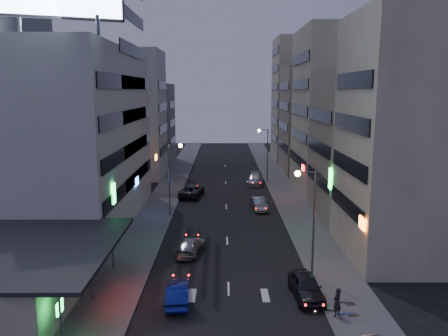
{
  "coord_description": "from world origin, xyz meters",
  "views": [
    {
      "loc": [
        -0.38,
        -24.83,
        13.84
      ],
      "look_at": [
        -0.29,
        18.41,
        6.11
      ],
      "focal_mm": 35.0,
      "sensor_mm": 36.0,
      "label": 1
    }
  ],
  "objects_px": {
    "parked_car_left": "(192,191)",
    "road_car_silver": "(190,246)",
    "person": "(337,302)",
    "scooter_silver_a": "(376,323)",
    "parked_car_right_mid": "(259,204)",
    "scooter_blue": "(356,304)",
    "parked_car_right_near": "(306,286)",
    "scooter_silver_b": "(337,301)",
    "parked_car_right_far": "(255,179)",
    "scooter_black_a": "(370,330)",
    "road_car_blue": "(178,293)",
    "scooter_black_b": "(354,295)"
  },
  "relations": [
    {
      "from": "parked_car_left",
      "to": "road_car_silver",
      "type": "bearing_deg",
      "value": 101.5
    },
    {
      "from": "person",
      "to": "scooter_silver_a",
      "type": "distance_m",
      "value": 2.61
    },
    {
      "from": "parked_car_right_mid",
      "to": "scooter_blue",
      "type": "xyz_separation_m",
      "value": [
        4.1,
        -24.2,
        -0.02
      ]
    },
    {
      "from": "parked_car_right_near",
      "to": "scooter_silver_b",
      "type": "relative_size",
      "value": 2.58
    },
    {
      "from": "scooter_silver_a",
      "to": "scooter_blue",
      "type": "distance_m",
      "value": 2.39
    },
    {
      "from": "parked_car_left",
      "to": "scooter_blue",
      "type": "bearing_deg",
      "value": 119.81
    },
    {
      "from": "parked_car_left",
      "to": "scooter_silver_a",
      "type": "xyz_separation_m",
      "value": [
        12.91,
        -33.12,
        -0.05
      ]
    },
    {
      "from": "parked_car_left",
      "to": "parked_car_right_far",
      "type": "xyz_separation_m",
      "value": [
        8.93,
        7.41,
        -0.01
      ]
    },
    {
      "from": "parked_car_right_near",
      "to": "scooter_black_a",
      "type": "distance_m",
      "value": 5.83
    },
    {
      "from": "parked_car_right_far",
      "to": "scooter_blue",
      "type": "xyz_separation_m",
      "value": [
        3.54,
        -38.19,
        -0.1
      ]
    },
    {
      "from": "parked_car_right_far",
      "to": "scooter_silver_a",
      "type": "distance_m",
      "value": 40.73
    },
    {
      "from": "parked_car_right_mid",
      "to": "parked_car_left",
      "type": "distance_m",
      "value": 10.64
    },
    {
      "from": "road_car_blue",
      "to": "scooter_silver_b",
      "type": "height_order",
      "value": "road_car_blue"
    },
    {
      "from": "parked_car_right_far",
      "to": "scooter_black_b",
      "type": "relative_size",
      "value": 3.06
    },
    {
      "from": "scooter_silver_b",
      "to": "scooter_black_b",
      "type": "bearing_deg",
      "value": -40.17
    },
    {
      "from": "parked_car_right_far",
      "to": "scooter_silver_a",
      "type": "xyz_separation_m",
      "value": [
        3.99,
        -40.53,
        -0.05
      ]
    },
    {
      "from": "person",
      "to": "scooter_blue",
      "type": "relative_size",
      "value": 0.99
    },
    {
      "from": "road_car_silver",
      "to": "scooter_black_b",
      "type": "bearing_deg",
      "value": 153.36
    },
    {
      "from": "parked_car_right_near",
      "to": "road_car_blue",
      "type": "xyz_separation_m",
      "value": [
        -8.62,
        -0.74,
        -0.09
      ]
    },
    {
      "from": "road_car_silver",
      "to": "parked_car_right_near",
      "type": "bearing_deg",
      "value": 148.0
    },
    {
      "from": "parked_car_right_near",
      "to": "scooter_black_a",
      "type": "relative_size",
      "value": 2.57
    },
    {
      "from": "parked_car_right_near",
      "to": "parked_car_right_far",
      "type": "height_order",
      "value": "parked_car_right_far"
    },
    {
      "from": "parked_car_right_near",
      "to": "road_car_silver",
      "type": "distance_m",
      "value": 11.69
    },
    {
      "from": "parked_car_right_far",
      "to": "road_car_silver",
      "type": "distance_m",
      "value": 28.86
    },
    {
      "from": "scooter_blue",
      "to": "scooter_silver_a",
      "type": "bearing_deg",
      "value": -177.05
    },
    {
      "from": "parked_car_left",
      "to": "person",
      "type": "xyz_separation_m",
      "value": [
        11.15,
        -31.23,
        0.24
      ]
    },
    {
      "from": "road_car_blue",
      "to": "scooter_blue",
      "type": "distance_m",
      "value": 11.41
    },
    {
      "from": "scooter_black_a",
      "to": "scooter_blue",
      "type": "height_order",
      "value": "scooter_blue"
    },
    {
      "from": "scooter_blue",
      "to": "scooter_silver_b",
      "type": "xyz_separation_m",
      "value": [
        -1.08,
        0.47,
        -0.02
      ]
    },
    {
      "from": "scooter_black_a",
      "to": "scooter_silver_b",
      "type": "relative_size",
      "value": 1.0
    },
    {
      "from": "road_car_silver",
      "to": "scooter_silver_b",
      "type": "xyz_separation_m",
      "value": [
        10.05,
        -9.87,
        -0.02
      ]
    },
    {
      "from": "parked_car_left",
      "to": "road_car_silver",
      "type": "relative_size",
      "value": 1.22
    },
    {
      "from": "parked_car_right_far",
      "to": "scooter_silver_b",
      "type": "bearing_deg",
      "value": -80.72
    },
    {
      "from": "parked_car_right_mid",
      "to": "scooter_black_b",
      "type": "bearing_deg",
      "value": -86.84
    },
    {
      "from": "parked_car_right_mid",
      "to": "scooter_black_b",
      "type": "relative_size",
      "value": 2.4
    },
    {
      "from": "parked_car_right_near",
      "to": "scooter_black_b",
      "type": "xyz_separation_m",
      "value": [
        2.98,
        -0.97,
        -0.11
      ]
    },
    {
      "from": "road_car_silver",
      "to": "scooter_black_b",
      "type": "height_order",
      "value": "road_car_silver"
    },
    {
      "from": "parked_car_left",
      "to": "scooter_silver_a",
      "type": "bearing_deg",
      "value": 119.06
    },
    {
      "from": "parked_car_left",
      "to": "scooter_silver_a",
      "type": "distance_m",
      "value": 35.55
    },
    {
      "from": "parked_car_right_near",
      "to": "road_car_silver",
      "type": "height_order",
      "value": "parked_car_right_near"
    },
    {
      "from": "road_car_blue",
      "to": "person",
      "type": "height_order",
      "value": "person"
    },
    {
      "from": "person",
      "to": "scooter_silver_a",
      "type": "relative_size",
      "value": 0.9
    },
    {
      "from": "parked_car_right_mid",
      "to": "scooter_blue",
      "type": "height_order",
      "value": "parked_car_right_mid"
    },
    {
      "from": "person",
      "to": "scooter_black_a",
      "type": "bearing_deg",
      "value": 75.86
    },
    {
      "from": "parked_car_right_near",
      "to": "parked_car_right_far",
      "type": "distance_m",
      "value": 35.95
    },
    {
      "from": "parked_car_left",
      "to": "road_car_blue",
      "type": "xyz_separation_m",
      "value": [
        1.15,
        -29.26,
        -0.1
      ]
    },
    {
      "from": "road_car_silver",
      "to": "scooter_black_a",
      "type": "xyz_separation_m",
      "value": [
        11.03,
        -13.31,
        -0.02
      ]
    },
    {
      "from": "road_car_blue",
      "to": "road_car_silver",
      "type": "distance_m",
      "value": 8.83
    },
    {
      "from": "road_car_silver",
      "to": "parked_car_left",
      "type": "bearing_deg",
      "value": -74.47
    },
    {
      "from": "parked_car_right_near",
      "to": "scooter_black_a",
      "type": "xyz_separation_m",
      "value": [
        2.59,
        -5.22,
        -0.12
      ]
    }
  ]
}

